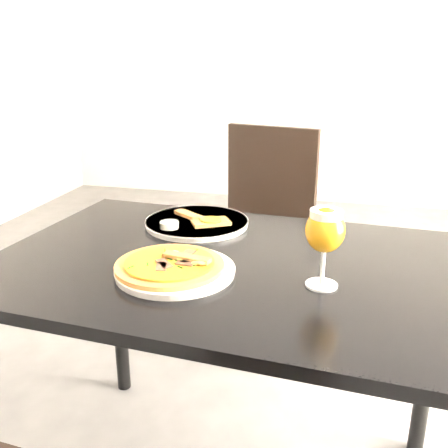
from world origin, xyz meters
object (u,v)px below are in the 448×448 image
(dining_table, at_px, (229,292))
(chair_far, at_px, (259,228))
(beer_glass, at_px, (325,231))
(pizza, at_px, (170,264))

(dining_table, xyz_separation_m, chair_far, (-0.08, 0.90, -0.14))
(chair_far, bearing_deg, beer_glass, -59.34)
(dining_table, bearing_deg, pizza, -131.35)
(dining_table, bearing_deg, beer_glass, -17.99)
(pizza, xyz_separation_m, beer_glass, (0.35, 0.02, 0.11))
(pizza, height_order, beer_glass, beer_glass)
(chair_far, distance_m, pizza, 1.05)
(pizza, bearing_deg, beer_glass, 3.19)
(chair_far, relative_size, pizza, 3.67)
(beer_glass, bearing_deg, dining_table, 157.92)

